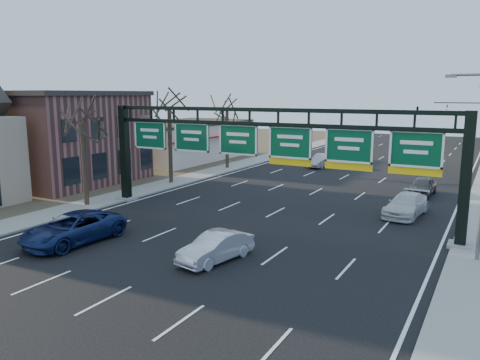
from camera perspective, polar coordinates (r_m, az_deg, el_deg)
The scene contains 16 objects.
ground at distance 24.02m, azimuth -5.85°, elevation -9.12°, with size 160.00×160.00×0.00m, color black.
sidewalk_left at distance 47.06m, azimuth -4.68°, elevation 0.66°, with size 3.00×120.00×0.12m, color gray.
dirt_strip_left at distance 54.73m, azimuth -15.36°, elevation 1.66°, with size 21.00×120.00×0.06m, color #473D2B.
lane_markings at distance 41.43m, azimuth 10.20°, elevation -0.89°, with size 21.60×120.00×0.01m, color white.
sign_gantry at distance 29.66m, azimuth 3.15°, elevation 3.86°, with size 24.60×1.20×7.20m.
brick_block at distance 45.61m, azimuth -20.38°, elevation 4.93°, with size 10.40×12.40×8.30m.
cream_strip at distance 59.00m, azimuth -6.86°, elevation 4.85°, with size 10.90×18.40×4.70m.
tree_gantry at distance 34.96m, azimuth -18.81°, elevation 8.40°, with size 3.60×3.60×8.48m.
tree_mid at distance 42.32m, azimuth -8.66°, elevation 10.09°, with size 3.60×3.60×9.24m.
tree_far at distance 50.61m, azimuth -1.61°, elevation 9.82°, with size 3.60×3.60×8.86m.
traffic_signal_mast at distance 73.89m, azimuth 23.64°, elevation 7.61°, with size 10.16×0.54×7.00m.
car_blue_suv at distance 27.18m, azimuth -19.66°, elevation -5.56°, with size 2.71×5.87×1.63m, color #12204F.
car_silver_sedan at distance 22.96m, azimuth -2.96°, elevation -8.18°, with size 1.47×4.21×1.39m, color silver.
car_white_wagon at distance 33.15m, azimuth 19.60°, elevation -2.88°, with size 2.05×5.04×1.46m, color silver.
car_grey_far at distance 40.26m, azimuth 21.34°, elevation -0.73°, with size 1.71×4.25×1.45m, color #3B3D3F.
car_silver_distant at distance 52.88m, azimuth 9.93°, elevation 2.34°, with size 1.53×4.39×1.45m, color #A2A1A6.
Camera 1 is at (13.09, -18.48, 8.01)m, focal length 35.00 mm.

